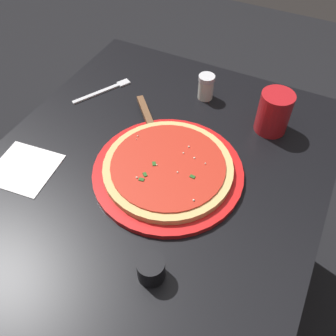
{
  "coord_description": "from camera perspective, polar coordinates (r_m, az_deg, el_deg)",
  "views": [
    {
      "loc": [
        -0.48,
        -0.29,
        1.39
      ],
      "look_at": [
        0.02,
        -0.04,
        0.74
      ],
      "focal_mm": 38.76,
      "sensor_mm": 36.0,
      "label": 1
    }
  ],
  "objects": [
    {
      "name": "ground_plane",
      "position": [
        1.5,
        -1.8,
        -18.87
      ],
      "size": [
        5.0,
        5.0,
        0.0
      ],
      "primitive_type": "plane",
      "color": "black"
    },
    {
      "name": "restaurant_table",
      "position": [
        0.98,
        -2.62,
        -6.04
      ],
      "size": [
        0.98,
        0.81,
        0.72
      ],
      "color": "black",
      "rests_on": "ground_plane"
    },
    {
      "name": "serving_plate",
      "position": [
        0.87,
        0.0,
        -0.57
      ],
      "size": [
        0.36,
        0.36,
        0.01
      ],
      "primitive_type": "cylinder",
      "color": "red",
      "rests_on": "restaurant_table"
    },
    {
      "name": "pizza",
      "position": [
        0.85,
        -0.0,
        0.15
      ],
      "size": [
        0.31,
        0.31,
        0.02
      ],
      "color": "#DBB26B",
      "rests_on": "serving_plate"
    },
    {
      "name": "pizza_server",
      "position": [
        0.97,
        -2.92,
        7.19
      ],
      "size": [
        0.19,
        0.18,
        0.01
      ],
      "color": "silver",
      "rests_on": "serving_plate"
    },
    {
      "name": "cup_tall_drink",
      "position": [
        0.98,
        16.32,
        8.39
      ],
      "size": [
        0.08,
        0.08,
        0.11
      ],
      "primitive_type": "cylinder",
      "color": "#B2191E",
      "rests_on": "restaurant_table"
    },
    {
      "name": "cup_small_sauce",
      "position": [
        0.71,
        -2.69,
        -15.58
      ],
      "size": [
        0.05,
        0.05,
        0.05
      ],
      "primitive_type": "cylinder",
      "color": "black",
      "rests_on": "restaurant_table"
    },
    {
      "name": "napkin_folded_right",
      "position": [
        0.95,
        -21.68,
        -0.04
      ],
      "size": [
        0.16,
        0.16,
        0.0
      ],
      "primitive_type": "cube",
      "rotation": [
        0.0,
        0.0,
        0.11
      ],
      "color": "white",
      "rests_on": "restaurant_table"
    },
    {
      "name": "fork",
      "position": [
        1.12,
        -9.84,
        11.98
      ],
      "size": [
        0.17,
        0.11,
        0.0
      ],
      "color": "silver",
      "rests_on": "restaurant_table"
    },
    {
      "name": "parmesan_shaker",
      "position": [
        1.06,
        5.99,
        12.59
      ],
      "size": [
        0.05,
        0.05,
        0.07
      ],
      "color": "silver",
      "rests_on": "restaurant_table"
    }
  ]
}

